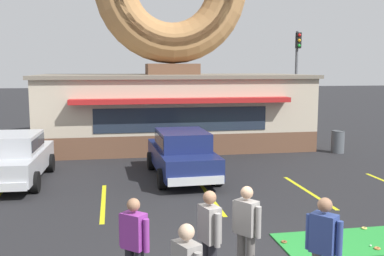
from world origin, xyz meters
The scene contains 18 objects.
donut_shop_building centered at (0.88, 13.94, 3.74)m, with size 12.30×6.75×10.96m.
putting_mat centered at (3.63, 1.13, 0.01)m, with size 4.43×1.48×0.03m, color green.
mini_donut_near_left centered at (3.26, 0.66, 0.05)m, with size 0.13×0.13×0.04m, color #D17F47.
mini_donut_near_right centered at (3.63, 1.76, 0.05)m, with size 0.13×0.13×0.04m, color #E5C666.
mini_donut_mid_right centered at (1.54, 1.32, 0.05)m, with size 0.13×0.13×0.04m, color brown.
mini_donut_far_left centered at (2.05, 1.22, 0.05)m, with size 0.13×0.13×0.04m, color #E5C666.
golf_ball centered at (3.20, 0.80, 0.05)m, with size 0.04×0.04×0.04m, color white.
car_silver centered at (-5.07, 7.65, 0.87)m, with size 2.09×4.61×1.60m.
car_navy centered at (0.32, 7.40, 0.87)m, with size 2.10×4.62×1.60m.
pedestrian_hooded_kid centered at (1.20, -1.07, 0.95)m, with size 0.42×0.49×1.71m.
pedestrian_leather_jacket_man centered at (-0.41, -0.28, 0.93)m, with size 0.35×0.57×1.68m.
pedestrian_clipboard_woman centered at (0.29, -0.03, 0.92)m, with size 0.42×0.50×1.66m.
pedestrian_beanie_man centered at (-1.65, -0.28, 0.89)m, with size 0.47×0.43×1.62m.
trash_bin centered at (7.66, 10.61, 0.50)m, with size 0.57×0.57×0.97m.
traffic_light_pole centered at (8.79, 17.90, 3.71)m, with size 0.28×0.47×5.80m.
parking_stripe_left centered at (-2.25, 5.00, 0.00)m, with size 0.12×3.60×0.01m, color yellow.
parking_stripe_mid_left centered at (0.75, 5.00, 0.00)m, with size 0.12×3.60×0.01m, color yellow.
parking_stripe_centre centered at (3.75, 5.00, 0.00)m, with size 0.12×3.60×0.01m, color yellow.
Camera 1 is at (-1.94, -7.20, 3.65)m, focal length 42.00 mm.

